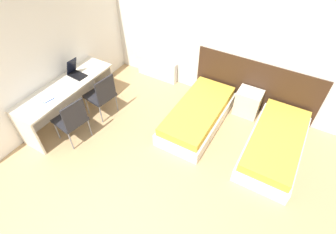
# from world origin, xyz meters

# --- Properties ---
(ground_plane) EXTENTS (20.00, 20.00, 0.00)m
(ground_plane) POSITION_xyz_m (0.00, 0.00, 0.00)
(ground_plane) COLOR tan
(wall_back) EXTENTS (5.46, 0.05, 2.70)m
(wall_back) POSITION_xyz_m (0.00, 3.66, 1.35)
(wall_back) COLOR silver
(wall_back) RESTS_ON ground_plane
(wall_left) EXTENTS (0.05, 4.64, 2.70)m
(wall_left) POSITION_xyz_m (-2.25, 1.82, 1.35)
(wall_left) COLOR silver
(wall_left) RESTS_ON ground_plane
(headboard_panel) EXTENTS (2.42, 0.03, 1.05)m
(headboard_panel) POSITION_xyz_m (1.01, 3.63, 0.53)
(headboard_panel) COLOR #382316
(headboard_panel) RESTS_ON ground_plane
(bed_near_window) EXTENTS (0.86, 1.87, 0.41)m
(bed_near_window) POSITION_xyz_m (0.28, 2.66, 0.20)
(bed_near_window) COLOR silver
(bed_near_window) RESTS_ON ground_plane
(bed_near_door) EXTENTS (0.86, 1.87, 0.41)m
(bed_near_door) POSITION_xyz_m (1.73, 2.66, 0.20)
(bed_near_door) COLOR silver
(bed_near_door) RESTS_ON ground_plane
(nightstand) EXTENTS (0.46, 0.38, 0.53)m
(nightstand) POSITION_xyz_m (1.01, 3.40, 0.27)
(nightstand) COLOR beige
(nightstand) RESTS_ON ground_plane
(radiator) EXTENTS (0.99, 0.12, 0.50)m
(radiator) POSITION_xyz_m (-1.19, 3.54, 0.25)
(radiator) COLOR silver
(radiator) RESTS_ON ground_plane
(desk) EXTENTS (0.61, 1.96, 0.77)m
(desk) POSITION_xyz_m (-1.92, 1.57, 0.60)
(desk) COLOR beige
(desk) RESTS_ON ground_plane
(chair_near_laptop) EXTENTS (0.53, 0.53, 0.91)m
(chair_near_laptop) POSITION_xyz_m (-1.43, 1.95, 0.51)
(chair_near_laptop) COLOR #232328
(chair_near_laptop) RESTS_ON ground_plane
(chair_near_notebook) EXTENTS (0.54, 0.54, 0.91)m
(chair_near_notebook) POSITION_xyz_m (-1.43, 1.17, 0.51)
(chair_near_notebook) COLOR #232328
(chair_near_notebook) RESTS_ON ground_plane
(laptop) EXTENTS (0.36, 0.24, 0.33)m
(laptop) POSITION_xyz_m (-1.96, 1.92, 0.84)
(laptop) COLOR black
(laptop) RESTS_ON desk
(open_notebook) EXTENTS (0.32, 0.24, 0.02)m
(open_notebook) POSITION_xyz_m (-1.95, 1.16, 0.78)
(open_notebook) COLOR #1E4793
(open_notebook) RESTS_ON desk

